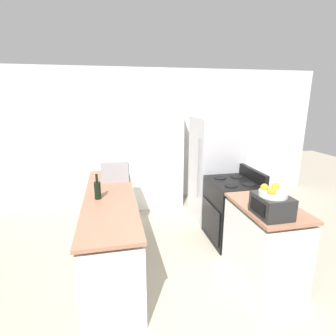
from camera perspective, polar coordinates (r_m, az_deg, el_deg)
The scene contains 11 objects.
ground_plane at distance 2.85m, azimuth 9.17°, elevation -31.35°, with size 14.00×14.00×0.00m, color #A89E89.
wall_back at distance 5.28m, azimuth -3.54°, elevation 6.88°, with size 7.00×0.06×2.60m.
counter_left at distance 3.47m, azimuth -12.15°, elevation -13.06°, with size 0.60×2.32×0.91m.
counter_right at distance 3.31m, azimuth 20.09°, elevation -15.14°, with size 0.60×0.95×0.91m.
pantry_cabinet at distance 5.01m, azimuth -2.69°, elevation 3.51°, with size 0.95×0.59×2.10m.
stove at distance 3.98m, azimuth 13.74°, elevation -8.93°, with size 0.66×0.75×1.07m.
refrigerator at distance 4.55m, azimuth 10.21°, elevation -0.22°, with size 0.75×0.76×1.74m.
microwave at distance 3.91m, azimuth -11.51°, elevation -0.08°, with size 0.39×0.46×0.29m.
wine_bottle at distance 3.16m, azimuth -15.09°, elevation -4.57°, with size 0.08×0.08×0.30m.
toaster_oven at distance 2.82m, azimuth 21.64°, elevation -7.63°, with size 0.31×0.36×0.22m.
fruit_bowl at distance 2.76m, azimuth 21.77°, elevation -4.90°, with size 0.27×0.27×0.11m.
Camera 1 is at (-0.79, -1.81, 2.06)m, focal length 28.00 mm.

